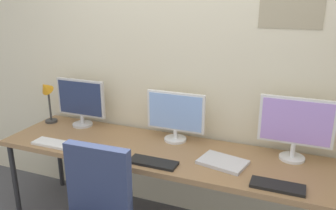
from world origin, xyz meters
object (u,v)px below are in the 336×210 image
object	(u,v)px
monitor_left	(81,101)
keyboard_left	(56,144)
computer_mouse	(109,152)
laptop_closed	(223,162)
keyboard_right	(277,186)
monitor_right	(296,125)
desk_lamp	(47,94)
keyboard_center	(153,162)
monitor_center	(176,115)
desk	(166,156)

from	to	relation	value
monitor_left	keyboard_left	world-z (taller)	monitor_left
computer_mouse	laptop_closed	bearing A→B (deg)	11.05
keyboard_right	keyboard_left	bearing A→B (deg)	180.00
keyboard_right	monitor_left	bearing A→B (deg)	165.74
monitor_right	desk_lamp	xyz separation A→B (m)	(-2.12, -0.06, 0.01)
computer_mouse	laptop_closed	distance (m)	0.84
laptop_closed	keyboard_right	bearing A→B (deg)	-13.10
keyboard_right	computer_mouse	distance (m)	1.21
monitor_right	desk_lamp	world-z (taller)	monitor_right
monitor_left	keyboard_left	bearing A→B (deg)	-82.27
keyboard_right	computer_mouse	size ratio (longest dim) A/B	3.42
keyboard_left	keyboard_center	distance (m)	0.84
monitor_left	laptop_closed	size ratio (longest dim) A/B	1.47
desk_lamp	computer_mouse	world-z (taller)	desk_lamp
keyboard_left	keyboard_right	world-z (taller)	same
monitor_left	monitor_right	bearing A→B (deg)	0.00
monitor_left	keyboard_right	world-z (taller)	monitor_left
monitor_center	computer_mouse	size ratio (longest dim) A/B	5.00
desk	keyboard_center	distance (m)	0.24
desk	keyboard_center	size ratio (longest dim) A/B	7.62
computer_mouse	keyboard_left	bearing A→B (deg)	-177.40
keyboard_left	keyboard_right	xyz separation A→B (m)	(1.68, 0.00, 0.00)
keyboard_center	laptop_closed	xyz separation A→B (m)	(0.45, 0.18, 0.00)
desk	desk_lamp	xyz separation A→B (m)	(-1.22, 0.15, 0.32)
keyboard_left	computer_mouse	size ratio (longest dim) A/B	4.05
desk	keyboard_center	world-z (taller)	keyboard_center
monitor_left	keyboard_center	xyz separation A→B (m)	(0.90, -0.44, -0.22)
monitor_left	keyboard_right	size ratio (longest dim) A/B	1.44
laptop_closed	keyboard_left	bearing A→B (deg)	-159.79
desk_lamp	keyboard_left	bearing A→B (deg)	-45.01
keyboard_center	keyboard_right	size ratio (longest dim) A/B	1.06
desk_lamp	monitor_center	bearing A→B (deg)	2.86
monitor_left	desk_lamp	xyz separation A→B (m)	(-0.32, -0.06, 0.04)
keyboard_center	computer_mouse	world-z (taller)	computer_mouse
monitor_center	keyboard_right	xyz separation A→B (m)	(0.84, -0.44, -0.21)
monitor_center	keyboard_center	bearing A→B (deg)	-90.00
monitor_right	keyboard_right	size ratio (longest dim) A/B	1.55
laptop_closed	monitor_right	bearing A→B (deg)	42.39
laptop_closed	desk	bearing A→B (deg)	-173.80
desk_lamp	keyboard_left	size ratio (longest dim) A/B	1.06
keyboard_left	computer_mouse	xyz separation A→B (m)	(0.47, 0.02, 0.01)
keyboard_center	laptop_closed	world-z (taller)	laptop_closed
desk_lamp	computer_mouse	xyz separation A→B (m)	(0.85, -0.36, -0.26)
desk	keyboard_center	xyz separation A→B (m)	(0.00, -0.23, 0.06)
desk	monitor_center	bearing A→B (deg)	90.00
keyboard_right	desk	bearing A→B (deg)	164.69
monitor_right	keyboard_center	bearing A→B (deg)	-153.83
keyboard_left	keyboard_right	size ratio (longest dim) A/B	1.18
keyboard_left	laptop_closed	xyz separation A→B (m)	(1.29, 0.18, 0.00)
desk_lamp	keyboard_center	size ratio (longest dim) A/B	1.19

